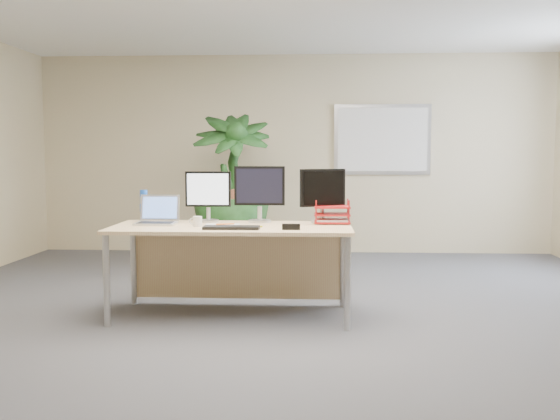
# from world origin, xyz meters

# --- Properties ---
(floor) EXTENTS (8.00, 8.00, 0.00)m
(floor) POSITION_xyz_m (0.00, 0.00, 0.00)
(floor) COLOR #414246
(floor) RESTS_ON ground
(back_wall) EXTENTS (7.00, 0.04, 2.70)m
(back_wall) POSITION_xyz_m (0.00, 4.00, 1.35)
(back_wall) COLOR beige
(back_wall) RESTS_ON floor
(front_wall) EXTENTS (7.00, 0.04, 2.70)m
(front_wall) POSITION_xyz_m (0.00, -4.00, 1.35)
(front_wall) COLOR beige
(front_wall) RESTS_ON floor
(whiteboard) EXTENTS (1.30, 0.04, 0.95)m
(whiteboard) POSITION_xyz_m (1.20, 3.97, 1.55)
(whiteboard) COLOR silver
(whiteboard) RESTS_ON back_wall
(desk) EXTENTS (1.99, 0.84, 0.76)m
(desk) POSITION_xyz_m (-0.40, 0.64, 0.60)
(desk) COLOR #D7AD7E
(desk) RESTS_ON floor
(floor_plant) EXTENTS (0.93, 0.93, 1.50)m
(floor_plant) POSITION_xyz_m (-0.73, 2.94, 0.75)
(floor_plant) COLOR #133312
(floor_plant) RESTS_ON floor
(monitor_left) EXTENTS (0.40, 0.18, 0.44)m
(monitor_left) POSITION_xyz_m (-0.64, 0.83, 1.02)
(monitor_left) COLOR #ABACB0
(monitor_left) RESTS_ON desk
(monitor_right) EXTENTS (0.44, 0.20, 0.49)m
(monitor_right) POSITION_xyz_m (-0.19, 0.82, 1.04)
(monitor_right) COLOR #ABACB0
(monitor_right) RESTS_ON desk
(monitor_dark) EXTENTS (0.40, 0.21, 0.47)m
(monitor_dark) POSITION_xyz_m (0.36, 0.82, 1.03)
(monitor_dark) COLOR #ABACB0
(monitor_dark) RESTS_ON desk
(laptop) EXTENTS (0.34, 0.30, 0.24)m
(laptop) POSITION_xyz_m (-1.05, 0.65, 0.82)
(laptop) COLOR #B5B6BA
(laptop) RESTS_ON desk
(keyboard) EXTENTS (0.45, 0.15, 0.02)m
(keyboard) POSITION_xyz_m (-0.37, 0.32, 0.78)
(keyboard) COLOR black
(keyboard) RESTS_ON desk
(coffee_mug) EXTENTS (0.11, 0.07, 0.08)m
(coffee_mug) POSITION_xyz_m (-0.68, 0.47, 0.81)
(coffee_mug) COLOR white
(coffee_mug) RESTS_ON desk
(spiral_notebook) EXTENTS (0.29, 0.23, 0.01)m
(spiral_notebook) POSITION_xyz_m (-0.47, 0.49, 0.77)
(spiral_notebook) COLOR silver
(spiral_notebook) RESTS_ON desk
(orange_pen) EXTENTS (0.15, 0.06, 0.01)m
(orange_pen) POSITION_xyz_m (-0.45, 0.51, 0.78)
(orange_pen) COLOR orange
(orange_pen) RESTS_ON spiral_notebook
(yellow_highlighter) EXTENTS (0.11, 0.04, 0.01)m
(yellow_highlighter) POSITION_xyz_m (-0.19, 0.45, 0.77)
(yellow_highlighter) COLOR yellow
(yellow_highlighter) RESTS_ON desk
(water_bottle) EXTENTS (0.07, 0.07, 0.28)m
(water_bottle) POSITION_xyz_m (-1.23, 0.87, 0.90)
(water_bottle) COLOR #ABBCC9
(water_bottle) RESTS_ON desk
(letter_tray) EXTENTS (0.30, 0.23, 0.14)m
(letter_tray) POSITION_xyz_m (0.44, 0.76, 0.83)
(letter_tray) COLOR #AA1415
(letter_tray) RESTS_ON desk
(stapler) EXTENTS (0.14, 0.04, 0.05)m
(stapler) POSITION_xyz_m (0.10, 0.30, 0.79)
(stapler) COLOR black
(stapler) RESTS_ON desk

